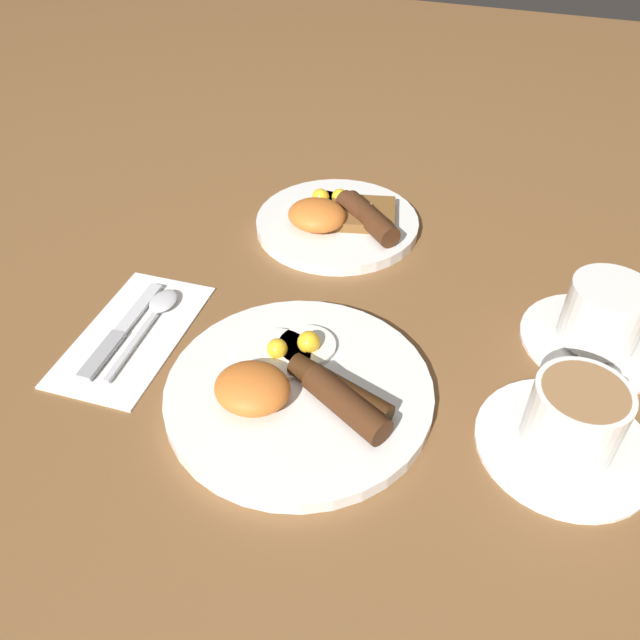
# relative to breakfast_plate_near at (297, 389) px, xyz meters

# --- Properties ---
(ground_plane) EXTENTS (3.00, 3.00, 0.00)m
(ground_plane) POSITION_rel_breakfast_plate_near_xyz_m (0.00, 0.00, -0.01)
(ground_plane) COLOR brown
(breakfast_plate_near) EXTENTS (0.27, 0.27, 0.05)m
(breakfast_plate_near) POSITION_rel_breakfast_plate_near_xyz_m (0.00, 0.00, 0.00)
(breakfast_plate_near) COLOR white
(breakfast_plate_near) RESTS_ON ground_plane
(breakfast_plate_far) EXTENTS (0.23, 0.23, 0.05)m
(breakfast_plate_far) POSITION_rel_breakfast_plate_near_xyz_m (-0.06, 0.31, 0.00)
(breakfast_plate_far) COLOR white
(breakfast_plate_far) RESTS_ON ground_plane
(teacup_near) EXTENTS (0.17, 0.17, 0.08)m
(teacup_near) POSITION_rel_breakfast_plate_near_xyz_m (0.26, 0.03, 0.02)
(teacup_near) COLOR white
(teacup_near) RESTS_ON ground_plane
(teacup_far) EXTENTS (0.16, 0.16, 0.08)m
(teacup_far) POSITION_rel_breakfast_plate_near_xyz_m (0.28, 0.19, 0.02)
(teacup_far) COLOR white
(teacup_far) RESTS_ON ground_plane
(napkin) EXTENTS (0.12, 0.21, 0.01)m
(napkin) POSITION_rel_breakfast_plate_near_xyz_m (-0.21, 0.02, -0.01)
(napkin) COLOR white
(napkin) RESTS_ON ground_plane
(knife) EXTENTS (0.03, 0.17, 0.01)m
(knife) POSITION_rel_breakfast_plate_near_xyz_m (-0.22, 0.01, -0.01)
(knife) COLOR silver
(knife) RESTS_ON napkin
(spoon) EXTENTS (0.03, 0.16, 0.01)m
(spoon) POSITION_rel_breakfast_plate_near_xyz_m (-0.20, 0.06, -0.00)
(spoon) COLOR silver
(spoon) RESTS_ON napkin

